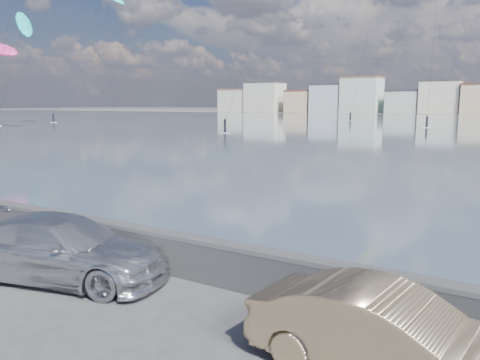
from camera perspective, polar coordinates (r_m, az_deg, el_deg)
ground at (r=9.78m, az=-18.16°, el=-15.68°), size 700.00×700.00×0.00m
seawall at (r=11.36m, az=-7.83°, el=-8.57°), size 400.00×0.36×1.08m
car_silver at (r=11.69m, az=-20.82°, el=-7.78°), size 5.45×3.30×1.48m
car_champagne at (r=7.51m, az=17.64°, el=-17.74°), size 4.35×1.91×1.39m
kitesurfer_5 at (r=102.94m, az=-24.86°, el=16.78°), size 9.23×12.75×22.70m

